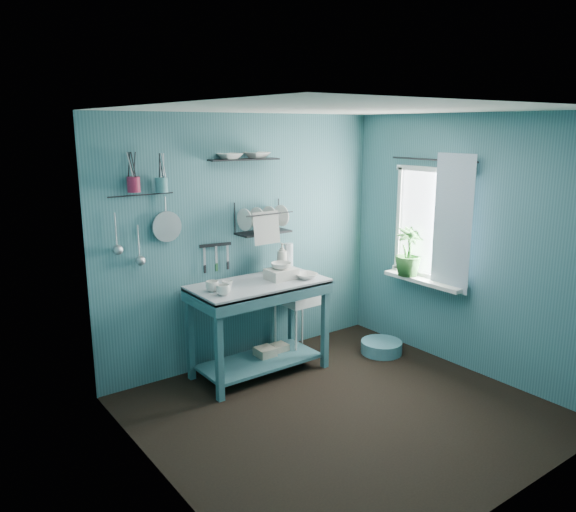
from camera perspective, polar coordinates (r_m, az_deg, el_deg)
floor at (r=4.98m, az=5.57°, el=-15.49°), size 3.20×3.20×0.00m
ceiling at (r=4.38m, az=6.31°, el=14.62°), size 3.20×3.20×0.00m
wall_back at (r=5.69m, az=-4.31°, el=1.61°), size 3.20×0.00×3.20m
wall_front at (r=3.61m, az=22.26°, el=-6.13°), size 3.20×0.00×3.20m
wall_left at (r=3.67m, az=-12.95°, el=-5.12°), size 0.00×3.00×3.00m
wall_right at (r=5.70m, az=17.91°, el=1.03°), size 0.00×3.00×3.00m
work_counter at (r=5.49m, az=-2.94°, el=-7.35°), size 1.33×0.70×0.92m
mug_left at (r=4.96m, az=-6.60°, el=-3.45°), size 0.12×0.12×0.10m
mug_mid at (r=5.09m, az=-6.19°, el=-3.03°), size 0.14×0.14×0.09m
mug_right at (r=5.09m, az=-7.70°, el=-3.07°), size 0.17×0.17×0.10m
wash_tub at (r=5.46m, az=-0.70°, el=-1.82°), size 0.28×0.22×0.10m
tub_bowl at (r=5.44m, az=-0.70°, el=-1.00°), size 0.20×0.19×0.06m
soap_bottle at (r=5.70m, az=-0.61°, el=-0.14°), size 0.11×0.12×0.30m
water_bottle at (r=5.78m, az=0.08°, el=-0.06°), size 0.09×0.09×0.28m
counter_bowl at (r=5.48m, az=1.80°, el=-2.02°), size 0.22×0.22×0.05m
hotplate_stand at (r=5.99m, az=1.14°, el=-6.79°), size 0.44×0.44×0.68m
frying_pan at (r=5.88m, az=1.16°, el=-3.32°), size 0.30×0.30×0.03m
knife_strip at (r=5.48m, az=-7.39°, el=1.12°), size 0.32×0.07×0.03m
dish_rack at (r=5.61m, az=-2.52°, el=3.92°), size 0.58×0.33×0.32m
upper_shelf at (r=5.46m, az=-4.54°, el=9.75°), size 0.72×0.27×0.01m
shelf_bowl_left at (r=5.38m, az=-5.93°, el=9.36°), size 0.24×0.24×0.05m
shelf_bowl_right at (r=5.54m, az=-3.16°, el=9.32°), size 0.26×0.26×0.06m
utensil_cup_magenta at (r=5.00m, az=-15.41°, el=7.02°), size 0.11×0.11×0.13m
utensil_cup_teal at (r=5.10m, az=-12.73°, el=7.06°), size 0.11×0.11×0.13m
colander at (r=5.19m, az=-12.21°, el=2.94°), size 0.28×0.03×0.28m
ladle_outer at (r=5.03m, az=-17.11°, el=2.53°), size 0.01×0.01×0.30m
ladle_inner at (r=5.12m, az=-14.96°, el=1.43°), size 0.01×0.01×0.30m
hook_rail at (r=5.08m, az=-14.70°, el=6.02°), size 0.60×0.01×0.01m
window_glass at (r=5.93m, az=14.40°, el=3.18°), size 0.00×1.10×1.10m
windowsill at (r=5.99m, az=13.57°, el=-2.46°), size 0.16×0.95×0.04m
curtain at (r=5.68m, az=16.35°, el=3.17°), size 0.00×1.35×1.35m
curtain_rod at (r=5.82m, az=14.48°, el=9.46°), size 0.02×1.05×0.02m
potted_plant at (r=6.03m, az=12.16°, el=0.42°), size 0.38×0.38×0.51m
storage_tin_large at (r=5.71m, az=-2.33°, el=-10.31°), size 0.18×0.18×0.22m
storage_tin_small at (r=5.84m, az=-0.85°, el=-9.85°), size 0.15×0.15×0.20m
floor_basin at (r=6.17m, az=9.48°, el=-9.11°), size 0.44×0.44×0.13m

